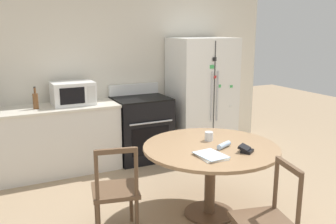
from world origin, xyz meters
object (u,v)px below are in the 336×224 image
wallet (246,149)px  candle_glass (209,137)px  counter_bottle (36,100)px  dining_chair_left (115,191)px  dining_chair_near (266,222)px  oven_range (142,128)px  refrigerator (202,95)px  microwave (73,93)px

wallet → candle_glass: bearing=103.6°
counter_bottle → dining_chair_left: size_ratio=0.32×
counter_bottle → wallet: (1.62, -2.18, -0.23)m
counter_bottle → dining_chair_near: bearing=-65.4°
dining_chair_near → oven_range: bearing=10.6°
oven_range → counter_bottle: 1.54m
counter_bottle → candle_glass: counter_bottle is taller
refrigerator → oven_range: 1.08m
refrigerator → dining_chair_left: bearing=-138.3°
dining_chair_near → candle_glass: 1.22m
candle_glass → wallet: candle_glass is taller
microwave → dining_chair_near: (0.82, -2.93, -0.62)m
oven_range → dining_chair_left: bearing=-119.1°
counter_bottle → dining_chair_left: counter_bottle is taller
microwave → dining_chair_near: size_ratio=0.60×
oven_range → wallet: size_ratio=6.30×
dining_chair_left → candle_glass: (1.08, 0.10, 0.35)m
oven_range → candle_glass: (0.06, -1.72, 0.32)m
candle_glass → dining_chair_near: bearing=-99.6°
microwave → wallet: microwave is taller
dining_chair_left → candle_glass: 1.14m
refrigerator → counter_bottle: 2.44m
counter_bottle → dining_chair_near: 3.20m
oven_range → dining_chair_near: (-0.13, -2.87, -0.03)m
refrigerator → dining_chair_left: refrigerator is taller
refrigerator → oven_range: bearing=178.3°
microwave → dining_chair_near: microwave is taller
wallet → dining_chair_left: bearing=162.7°
oven_range → candle_glass: bearing=-88.0°
counter_bottle → microwave: bearing=7.6°
dining_chair_near → candle_glass: (0.19, 1.16, 0.35)m
oven_range → wallet: 2.22m
counter_bottle → oven_range: bearing=0.5°
oven_range → candle_glass: size_ratio=11.45×
counter_bottle → dining_chair_near: counter_bottle is taller
refrigerator → candle_glass: 1.93m
dining_chair_left → refrigerator: bearing=53.8°
refrigerator → candle_glass: size_ratio=18.60×
oven_range → wallet: bearing=-85.4°
refrigerator → dining_chair_left: (-2.01, -1.79, -0.44)m
refrigerator → oven_range: refrigerator is taller
microwave → wallet: bearing=-63.2°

